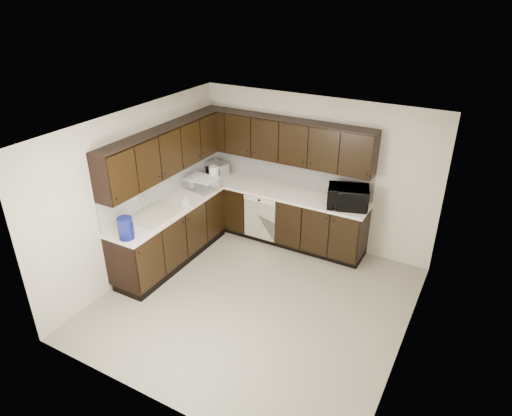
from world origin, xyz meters
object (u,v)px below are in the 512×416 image
at_px(sink, 156,220).
at_px(microwave, 348,197).
at_px(storage_bin, 202,184).
at_px(blue_pitcher, 126,228).
at_px(toaster_oven, 217,169).

bearing_deg(sink, microwave, 34.85).
relative_size(storage_bin, blue_pitcher, 1.58).
bearing_deg(blue_pitcher, microwave, 55.28).
bearing_deg(toaster_oven, sink, -68.73).
xyz_separation_m(microwave, blue_pitcher, (-2.30, -2.34, -0.01)).
bearing_deg(storage_bin, blue_pitcher, -88.62).
bearing_deg(blue_pitcher, storage_bin, 101.09).
distance_m(storage_bin, blue_pitcher, 1.83).
height_order(toaster_oven, blue_pitcher, blue_pitcher).
xyz_separation_m(microwave, toaster_oven, (-2.45, 0.11, -0.05)).
height_order(sink, microwave, microwave).
relative_size(sink, microwave, 1.34).
bearing_deg(blue_pitcher, toaster_oven, 103.21).
xyz_separation_m(sink, storage_bin, (0.04, 1.14, 0.15)).
xyz_separation_m(storage_bin, blue_pitcher, (0.04, -1.83, 0.06)).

